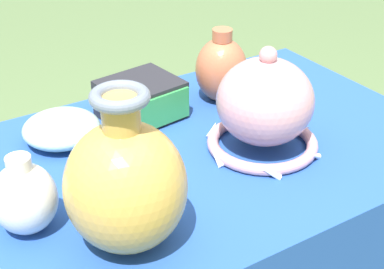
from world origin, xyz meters
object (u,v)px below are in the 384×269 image
object	(u,v)px
jar_round_ivory	(25,198)
bowl_shallow_celadon	(62,128)
mosaic_tile_box	(143,99)
jar_round_terracotta	(221,69)
vase_tall_bulbous	(126,184)
vase_dome_bell	(265,108)

from	to	relation	value
jar_round_ivory	bowl_shallow_celadon	size ratio (longest dim) A/B	0.87
mosaic_tile_box	jar_round_terracotta	xyz separation A→B (m)	(0.18, -0.02, 0.03)
vase_tall_bulbous	vase_dome_bell	xyz separation A→B (m)	(0.34, 0.11, -0.02)
mosaic_tile_box	bowl_shallow_celadon	bearing A→B (deg)	175.16
mosaic_tile_box	jar_round_ivory	world-z (taller)	jar_round_ivory
jar_round_ivory	jar_round_terracotta	xyz separation A→B (m)	(0.51, 0.21, 0.01)
mosaic_tile_box	jar_round_terracotta	distance (m)	0.19
mosaic_tile_box	jar_round_terracotta	world-z (taller)	jar_round_terracotta
vase_dome_bell	vase_tall_bulbous	bearing A→B (deg)	-162.30
vase_tall_bulbous	vase_dome_bell	size ratio (longest dim) A/B	1.13
mosaic_tile_box	jar_round_terracotta	size ratio (longest dim) A/B	1.03
vase_dome_bell	mosaic_tile_box	xyz separation A→B (m)	(-0.13, 0.23, -0.05)
vase_dome_bell	mosaic_tile_box	distance (m)	0.27
vase_dome_bell	jar_round_terracotta	xyz separation A→B (m)	(0.05, 0.21, -0.01)
mosaic_tile_box	bowl_shallow_celadon	xyz separation A→B (m)	(-0.18, -0.01, -0.01)
mosaic_tile_box	jar_round_ivory	distance (m)	0.40
bowl_shallow_celadon	jar_round_terracotta	bearing A→B (deg)	-2.31
vase_dome_bell	bowl_shallow_celadon	world-z (taller)	vase_dome_bell
bowl_shallow_celadon	jar_round_terracotta	world-z (taller)	jar_round_terracotta
jar_round_ivory	vase_dome_bell	bearing A→B (deg)	-0.16
bowl_shallow_celadon	jar_round_terracotta	xyz separation A→B (m)	(0.36, -0.01, 0.04)
jar_round_ivory	bowl_shallow_celadon	xyz separation A→B (m)	(0.14, 0.23, -0.03)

